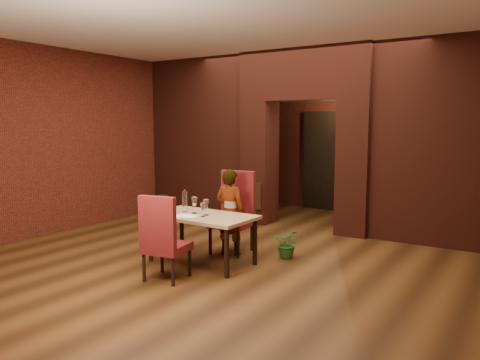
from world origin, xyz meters
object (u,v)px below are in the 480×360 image
object	(u,v)px
chair_near	(167,237)
wine_glass_a	(194,205)
potted_plant	(288,243)
wine_glass_c	(203,210)
person_seated	(230,212)
wine_bucket	(161,204)
dining_table	(202,239)
wine_glass_b	(206,207)
chair_far	(231,212)
water_bottle	(185,200)

from	to	relation	value
chair_near	wine_glass_a	world-z (taller)	chair_near
potted_plant	wine_glass_a	bearing A→B (deg)	-141.67
chair_near	wine_glass_c	world-z (taller)	chair_near
person_seated	wine_bucket	bearing A→B (deg)	45.09
potted_plant	dining_table	bearing A→B (deg)	-136.53
potted_plant	wine_glass_b	bearing A→B (deg)	-133.89
dining_table	chair_near	bearing A→B (deg)	-86.01
person_seated	potted_plant	bearing A→B (deg)	-165.75
dining_table	chair_far	distance (m)	0.71
dining_table	water_bottle	distance (m)	0.60
chair_far	wine_bucket	size ratio (longest dim) A/B	5.10
wine_glass_b	chair_near	bearing A→B (deg)	-92.51
dining_table	chair_far	bearing A→B (deg)	87.39
chair_near	wine_glass_c	xyz separation A→B (m)	(0.06, 0.65, 0.23)
chair_near	wine_glass_a	size ratio (longest dim) A/B	4.67
chair_far	wine_glass_c	size ratio (longest dim) A/B	6.53
person_seated	wine_glass_a	world-z (taller)	person_seated
wine_bucket	potted_plant	distance (m)	1.86
person_seated	chair_far	bearing A→B (deg)	-70.41
wine_glass_a	wine_bucket	distance (m)	0.47
wine_bucket	chair_far	bearing A→B (deg)	54.06
wine_glass_b	potted_plant	xyz separation A→B (m)	(0.80, 0.84, -0.56)
wine_glass_a	wine_bucket	bearing A→B (deg)	-154.75
wine_glass_b	wine_bucket	xyz separation A→B (m)	(-0.64, -0.17, 0.01)
wine_glass_b	potted_plant	distance (m)	1.29
water_bottle	dining_table	bearing A→B (deg)	-10.09
chair_near	potted_plant	bearing A→B (deg)	-127.51
dining_table	person_seated	world-z (taller)	person_seated
wine_glass_a	wine_bucket	world-z (taller)	wine_bucket
wine_bucket	potted_plant	size ratio (longest dim) A/B	0.54
water_bottle	potted_plant	world-z (taller)	water_bottle
wine_glass_a	water_bottle	xyz separation A→B (m)	(-0.20, 0.04, 0.04)
water_bottle	chair_far	bearing A→B (deg)	57.61
wine_glass_b	water_bottle	xyz separation A→B (m)	(-0.42, 0.06, 0.05)
wine_bucket	dining_table	bearing A→B (deg)	17.17
wine_bucket	wine_glass_a	bearing A→B (deg)	25.25
chair_near	potted_plant	size ratio (longest dim) A/B	2.45
wine_glass_c	person_seated	bearing A→B (deg)	92.13
wine_bucket	potted_plant	bearing A→B (deg)	34.89
chair_far	chair_near	xyz separation A→B (m)	(0.00, -1.42, -0.07)
chair_near	person_seated	distance (m)	1.33
wine_glass_c	wine_bucket	size ratio (longest dim) A/B	0.78
person_seated	wine_glass_a	xyz separation A→B (m)	(-0.22, -0.55, 0.16)
wine_glass_b	potted_plant	bearing A→B (deg)	46.11
wine_glass_a	wine_glass_b	size ratio (longest dim) A/B	1.05
chair_near	potted_plant	distance (m)	1.83
person_seated	wine_glass_b	xyz separation A→B (m)	(-0.00, -0.57, 0.15)
chair_far	wine_glass_b	size ratio (longest dim) A/B	5.56
dining_table	water_bottle	world-z (taller)	water_bottle
wine_bucket	wine_glass_b	bearing A→B (deg)	15.09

